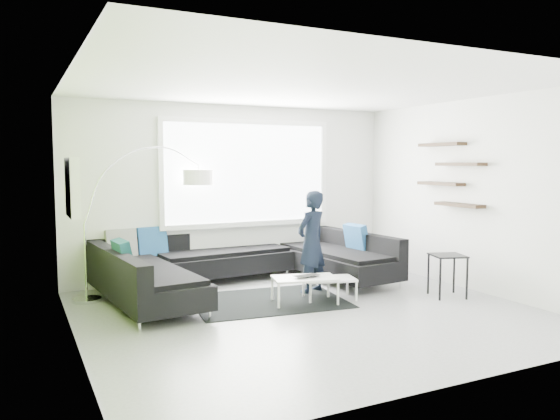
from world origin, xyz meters
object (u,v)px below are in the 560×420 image
object	(u,v)px
sectional_sofa	(247,264)
laptop	(309,277)
person	(312,242)
coffee_table	(317,288)
side_table	(447,276)
arc_lamp	(85,224)

from	to	relation	value
sectional_sofa	laptop	distance (m)	1.21
sectional_sofa	person	size ratio (longest dim) A/B	2.91
sectional_sofa	coffee_table	distance (m)	1.22
sectional_sofa	coffee_table	xyz separation A→B (m)	(0.59, -1.05, -0.21)
coffee_table	laptop	xyz separation A→B (m)	(-0.18, -0.09, 0.19)
coffee_table	side_table	world-z (taller)	side_table
person	coffee_table	bearing A→B (deg)	46.22
coffee_table	person	distance (m)	0.76
side_table	arc_lamp	bearing A→B (deg)	156.90
sectional_sofa	coffee_table	bearing A→B (deg)	-66.37
coffee_table	laptop	size ratio (longest dim) A/B	2.81
coffee_table	arc_lamp	distance (m)	3.24
coffee_table	side_table	distance (m)	1.86
coffee_table	laptop	distance (m)	0.28
side_table	laptop	bearing A→B (deg)	165.77
coffee_table	side_table	xyz separation A→B (m)	(1.76, -0.58, 0.12)
side_table	person	xyz separation A→B (m)	(-1.58, 1.07, 0.44)
side_table	laptop	xyz separation A→B (m)	(-1.94, 0.49, 0.07)
sectional_sofa	arc_lamp	size ratio (longest dim) A/B	2.03
sectional_sofa	person	distance (m)	1.02
sectional_sofa	laptop	world-z (taller)	sectional_sofa
arc_lamp	side_table	xyz separation A→B (m)	(4.57, -1.95, -0.76)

